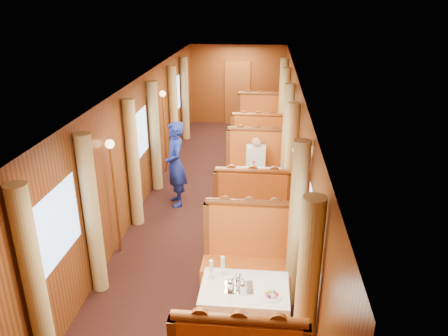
# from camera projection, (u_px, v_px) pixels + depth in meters

# --- Properties ---
(floor) EXTENTS (3.00, 12.00, 0.01)m
(floor) POSITION_uv_depth(u_px,v_px,m) (216.00, 207.00, 8.76)
(floor) COLOR black
(floor) RESTS_ON ground
(ceiling) EXTENTS (3.00, 12.00, 0.01)m
(ceiling) POSITION_uv_depth(u_px,v_px,m) (215.00, 82.00, 7.82)
(ceiling) COLOR silver
(ceiling) RESTS_ON wall_left
(wall_far) EXTENTS (3.00, 0.01, 2.50)m
(wall_far) POSITION_uv_depth(u_px,v_px,m) (237.00, 85.00, 13.82)
(wall_far) COLOR brown
(wall_far) RESTS_ON floor
(wall_left) EXTENTS (0.01, 12.00, 2.50)m
(wall_left) POSITION_uv_depth(u_px,v_px,m) (139.00, 145.00, 8.43)
(wall_left) COLOR brown
(wall_left) RESTS_ON floor
(wall_right) EXTENTS (0.01, 12.00, 2.50)m
(wall_right) POSITION_uv_depth(u_px,v_px,m) (295.00, 151.00, 8.15)
(wall_right) COLOR brown
(wall_right) RESTS_ON floor
(doorway_far) EXTENTS (0.80, 0.04, 2.00)m
(doorway_far) POSITION_uv_depth(u_px,v_px,m) (237.00, 93.00, 13.89)
(doorway_far) COLOR brown
(doorway_far) RESTS_ON floor
(table_near) EXTENTS (1.05, 0.72, 0.75)m
(table_near) POSITION_uv_depth(u_px,v_px,m) (244.00, 313.00, 5.32)
(table_near) COLOR white
(table_near) RESTS_ON floor
(banquette_near_aft) EXTENTS (1.30, 0.55, 1.34)m
(banquette_near_aft) POSITION_uv_depth(u_px,v_px,m) (248.00, 262.00, 6.24)
(banquette_near_aft) COLOR #BA3D14
(banquette_near_aft) RESTS_ON floor
(table_mid) EXTENTS (1.05, 0.72, 0.75)m
(table_mid) POSITION_uv_depth(u_px,v_px,m) (254.00, 191.00, 8.55)
(table_mid) COLOR white
(table_mid) RESTS_ON floor
(banquette_mid_fwd) EXTENTS (1.30, 0.55, 1.34)m
(banquette_mid_fwd) POSITION_uv_depth(u_px,v_px,m) (252.00, 213.00, 7.60)
(banquette_mid_fwd) COLOR #BA3D14
(banquette_mid_fwd) RESTS_ON floor
(banquette_mid_aft) EXTENTS (1.30, 0.55, 1.34)m
(banquette_mid_aft) POSITION_uv_depth(u_px,v_px,m) (256.00, 170.00, 9.47)
(banquette_mid_aft) COLOR #BA3D14
(banquette_mid_aft) RESTS_ON floor
(table_far) EXTENTS (1.05, 0.72, 0.75)m
(table_far) POSITION_uv_depth(u_px,v_px,m) (258.00, 136.00, 11.78)
(table_far) COLOR white
(table_far) RESTS_ON floor
(banquette_far_fwd) EXTENTS (1.30, 0.55, 1.34)m
(banquette_far_fwd) POSITION_uv_depth(u_px,v_px,m) (257.00, 147.00, 10.83)
(banquette_far_fwd) COLOR #BA3D14
(banquette_far_fwd) RESTS_ON floor
(banquette_far_aft) EXTENTS (1.30, 0.55, 1.34)m
(banquette_far_aft) POSITION_uv_depth(u_px,v_px,m) (259.00, 124.00, 12.70)
(banquette_far_aft) COLOR #BA3D14
(banquette_far_aft) RESTS_ON floor
(tea_tray) EXTENTS (0.36, 0.29, 0.01)m
(tea_tray) POSITION_uv_depth(u_px,v_px,m) (238.00, 288.00, 5.17)
(tea_tray) COLOR silver
(tea_tray) RESTS_ON table_near
(teapot_left) EXTENTS (0.18, 0.16, 0.12)m
(teapot_left) POSITION_uv_depth(u_px,v_px,m) (231.00, 287.00, 5.10)
(teapot_left) COLOR silver
(teapot_left) RESTS_ON tea_tray
(teapot_right) EXTENTS (0.18, 0.14, 0.13)m
(teapot_right) POSITION_uv_depth(u_px,v_px,m) (243.00, 289.00, 5.05)
(teapot_right) COLOR silver
(teapot_right) RESTS_ON tea_tray
(teapot_back) EXTENTS (0.16, 0.13, 0.12)m
(teapot_back) POSITION_uv_depth(u_px,v_px,m) (239.00, 280.00, 5.21)
(teapot_back) COLOR silver
(teapot_back) RESTS_ON tea_tray
(fruit_plate) EXTENTS (0.23, 0.23, 0.05)m
(fruit_plate) POSITION_uv_depth(u_px,v_px,m) (272.00, 295.00, 5.02)
(fruit_plate) COLOR white
(fruit_plate) RESTS_ON table_near
(cup_inboard) EXTENTS (0.08, 0.08, 0.26)m
(cup_inboard) POSITION_uv_depth(u_px,v_px,m) (211.00, 272.00, 5.30)
(cup_inboard) COLOR white
(cup_inboard) RESTS_ON table_near
(cup_outboard) EXTENTS (0.08, 0.08, 0.26)m
(cup_outboard) POSITION_uv_depth(u_px,v_px,m) (223.00, 268.00, 5.37)
(cup_outboard) COLOR white
(cup_outboard) RESTS_ON table_near
(rose_vase_mid) EXTENTS (0.06, 0.06, 0.36)m
(rose_vase_mid) POSITION_uv_depth(u_px,v_px,m) (254.00, 165.00, 8.38)
(rose_vase_mid) COLOR silver
(rose_vase_mid) RESTS_ON table_mid
(rose_vase_far) EXTENTS (0.06, 0.06, 0.36)m
(rose_vase_far) POSITION_uv_depth(u_px,v_px,m) (258.00, 117.00, 11.58)
(rose_vase_far) COLOR silver
(rose_vase_far) RESTS_ON table_far
(window_left_near) EXTENTS (0.01, 1.20, 0.90)m
(window_left_near) POSITION_uv_depth(u_px,v_px,m) (56.00, 227.00, 5.12)
(window_left_near) COLOR #87ADDD
(window_left_near) RESTS_ON wall_left
(curtain_left_near_a) EXTENTS (0.22, 0.22, 2.35)m
(curtain_left_near_a) POSITION_uv_depth(u_px,v_px,m) (35.00, 288.00, 4.50)
(curtain_left_near_a) COLOR tan
(curtain_left_near_a) RESTS_ON floor
(curtain_left_near_b) EXTENTS (0.22, 0.22, 2.35)m
(curtain_left_near_b) POSITION_uv_depth(u_px,v_px,m) (92.00, 216.00, 5.94)
(curtain_left_near_b) COLOR tan
(curtain_left_near_b) RESTS_ON floor
(window_right_near) EXTENTS (0.01, 1.20, 0.90)m
(window_right_near) POSITION_uv_depth(u_px,v_px,m) (312.00, 240.00, 4.85)
(window_right_near) COLOR #87ADDD
(window_right_near) RESTS_ON wall_right
(curtain_right_near_a) EXTENTS (0.22, 0.22, 2.35)m
(curtain_right_near_a) POSITION_uv_depth(u_px,v_px,m) (306.00, 306.00, 4.25)
(curtain_right_near_a) COLOR tan
(curtain_right_near_a) RESTS_ON floor
(curtain_right_near_b) EXTENTS (0.22, 0.22, 2.35)m
(curtain_right_near_b) POSITION_uv_depth(u_px,v_px,m) (297.00, 226.00, 5.69)
(curtain_right_near_b) COLOR tan
(curtain_right_near_b) RESTS_ON floor
(window_left_mid) EXTENTS (0.01, 1.20, 0.90)m
(window_left_mid) POSITION_uv_depth(u_px,v_px,m) (139.00, 136.00, 8.35)
(window_left_mid) COLOR #87ADDD
(window_left_mid) RESTS_ON wall_left
(curtain_left_mid_a) EXTENTS (0.22, 0.22, 2.35)m
(curtain_left_mid_a) POSITION_uv_depth(u_px,v_px,m) (133.00, 164.00, 7.72)
(curtain_left_mid_a) COLOR tan
(curtain_left_mid_a) RESTS_ON floor
(curtain_left_mid_b) EXTENTS (0.22, 0.22, 2.35)m
(curtain_left_mid_b) POSITION_uv_depth(u_px,v_px,m) (155.00, 137.00, 9.16)
(curtain_left_mid_b) COLOR tan
(curtain_left_mid_b) RESTS_ON floor
(window_right_mid) EXTENTS (0.01, 1.20, 0.90)m
(window_right_mid) POSITION_uv_depth(u_px,v_px,m) (295.00, 140.00, 8.08)
(window_right_mid) COLOR #87ADDD
(window_right_mid) RESTS_ON wall_right
(curtain_right_mid_a) EXTENTS (0.22, 0.22, 2.35)m
(curtain_right_mid_a) POSITION_uv_depth(u_px,v_px,m) (290.00, 170.00, 7.47)
(curtain_right_mid_a) COLOR tan
(curtain_right_mid_a) RESTS_ON floor
(curtain_right_mid_b) EXTENTS (0.22, 0.22, 2.35)m
(curtain_right_mid_b) POSITION_uv_depth(u_px,v_px,m) (287.00, 141.00, 8.91)
(curtain_right_mid_b) COLOR tan
(curtain_right_mid_b) RESTS_ON floor
(window_left_far) EXTENTS (0.01, 1.20, 0.90)m
(window_left_far) POSITION_uv_depth(u_px,v_px,m) (175.00, 95.00, 11.58)
(window_left_far) COLOR #87ADDD
(window_left_far) RESTS_ON wall_left
(curtain_left_far_a) EXTENTS (0.22, 0.22, 2.35)m
(curtain_left_far_a) POSITION_uv_depth(u_px,v_px,m) (174.00, 113.00, 10.95)
(curtain_left_far_a) COLOR tan
(curtain_left_far_a) RESTS_ON floor
(curtain_left_far_b) EXTENTS (0.22, 0.22, 2.35)m
(curtain_left_far_b) POSITION_uv_depth(u_px,v_px,m) (185.00, 99.00, 12.39)
(curtain_left_far_b) COLOR tan
(curtain_left_far_b) RESTS_ON floor
(window_right_far) EXTENTS (0.01, 1.20, 0.90)m
(window_right_far) POSITION_uv_depth(u_px,v_px,m) (288.00, 98.00, 11.31)
(window_right_far) COLOR #87ADDD
(window_right_far) RESTS_ON wall_right
(curtain_right_far_a) EXTENTS (0.22, 0.22, 2.35)m
(curtain_right_far_a) POSITION_uv_depth(u_px,v_px,m) (284.00, 116.00, 10.70)
(curtain_right_far_a) COLOR tan
(curtain_right_far_a) RESTS_ON floor
(curtain_right_far_b) EXTENTS (0.22, 0.22, 2.35)m
(curtain_right_far_b) POSITION_uv_depth(u_px,v_px,m) (283.00, 101.00, 12.14)
(curtain_right_far_b) COLOR tan
(curtain_right_far_b) RESTS_ON floor
(sconce_left_fore) EXTENTS (0.14, 0.14, 1.95)m
(sconce_left_fore) POSITION_uv_depth(u_px,v_px,m) (113.00, 174.00, 6.75)
(sconce_left_fore) COLOR #BF8C3F
(sconce_left_fore) RESTS_ON floor
(sconce_right_fore) EXTENTS (0.14, 0.14, 1.95)m
(sconce_right_fore) POSITION_uv_depth(u_px,v_px,m) (295.00, 182.00, 6.50)
(sconce_right_fore) COLOR #BF8C3F
(sconce_right_fore) RESTS_ON floor
(sconce_left_aft) EXTENTS (0.14, 0.14, 1.95)m
(sconce_left_aft) POSITION_uv_depth(u_px,v_px,m) (164.00, 115.00, 9.98)
(sconce_left_aft) COLOR #BF8C3F
(sconce_left_aft) RESTS_ON floor
(sconce_right_aft) EXTENTS (0.14, 0.14, 1.95)m
(sconce_right_aft) POSITION_uv_depth(u_px,v_px,m) (287.00, 118.00, 9.73)
(sconce_right_aft) COLOR #BF8C3F
(sconce_right_aft) RESTS_ON floor
(steward) EXTENTS (0.61, 0.73, 1.72)m
(steward) POSITION_uv_depth(u_px,v_px,m) (176.00, 164.00, 8.57)
(steward) COLOR navy
(steward) RESTS_ON floor
(passenger) EXTENTS (0.40, 0.44, 0.76)m
(passenger) POSITION_uv_depth(u_px,v_px,m) (256.00, 159.00, 9.15)
(passenger) COLOR beige
(passenger) RESTS_ON banquette_mid_aft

